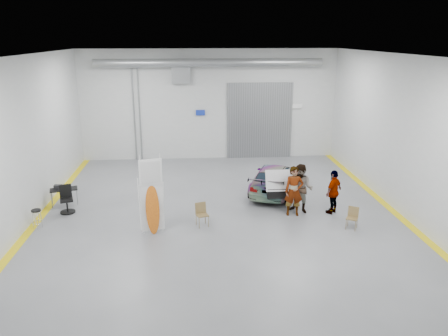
{
  "coord_description": "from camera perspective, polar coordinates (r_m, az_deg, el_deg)",
  "views": [
    {
      "loc": [
        -1.05,
        -15.86,
        6.65
      ],
      "look_at": [
        0.26,
        1.02,
        1.5
      ],
      "focal_mm": 35.0,
      "sensor_mm": 36.0,
      "label": 1
    }
  ],
  "objects": [
    {
      "name": "person_a",
      "position": [
        16.85,
        9.12,
        -3.0
      ],
      "size": [
        0.74,
        0.52,
        1.94
      ],
      "primitive_type": "imported",
      "rotation": [
        0.0,
        0.0,
        -0.08
      ],
      "color": "#856048",
      "rests_on": "ground"
    },
    {
      "name": "room_shell",
      "position": [
        18.31,
        -0.37,
        8.84
      ],
      "size": [
        14.02,
        16.18,
        6.01
      ],
      "color": "#BBBEBF",
      "rests_on": "ground"
    },
    {
      "name": "trunk_lid",
      "position": [
        17.45,
        7.78,
        -1.29
      ],
      "size": [
        1.43,
        0.87,
        0.04
      ],
      "primitive_type": "cube",
      "color": "silver",
      "rests_on": "sedan_car"
    },
    {
      "name": "ground",
      "position": [
        17.23,
        -0.61,
        -5.78
      ],
      "size": [
        16.0,
        16.0,
        0.0
      ],
      "primitive_type": "plane",
      "color": "slate",
      "rests_on": "ground"
    },
    {
      "name": "office_chair",
      "position": [
        18.13,
        -19.81,
        -4.04
      ],
      "size": [
        0.59,
        0.62,
        1.08
      ],
      "rotation": [
        0.0,
        0.0,
        0.29
      ],
      "color": "black",
      "rests_on": "ground"
    },
    {
      "name": "surfboard_display",
      "position": [
        15.24,
        -9.59,
        -4.45
      ],
      "size": [
        0.79,
        0.36,
        2.86
      ],
      "rotation": [
        0.0,
        0.0,
        0.25
      ],
      "color": "white",
      "rests_on": "ground"
    },
    {
      "name": "shop_stool",
      "position": [
        17.11,
        -23.23,
        -6.14
      ],
      "size": [
        0.36,
        0.36,
        0.7
      ],
      "rotation": [
        0.0,
        0.0,
        0.32
      ],
      "color": "black",
      "rests_on": "ground"
    },
    {
      "name": "person_c",
      "position": [
        17.38,
        14.11,
        -3.03
      ],
      "size": [
        1.03,
        0.99,
        1.75
      ],
      "primitive_type": "imported",
      "rotation": [
        0.0,
        0.0,
        3.89
      ],
      "color": "#A16135",
      "rests_on": "ground"
    },
    {
      "name": "person_b",
      "position": [
        17.16,
        10.04,
        -2.67
      ],
      "size": [
        1.19,
        1.12,
        1.94
      ],
      "primitive_type": "imported",
      "rotation": [
        0.0,
        0.0,
        -0.56
      ],
      "color": "#435F7B",
      "rests_on": "ground"
    },
    {
      "name": "work_table",
      "position": [
        18.96,
        -20.37,
        -2.57
      ],
      "size": [
        1.17,
        0.79,
        0.87
      ],
      "rotation": [
        0.0,
        0.0,
        0.26
      ],
      "color": "gray",
      "rests_on": "ground"
    },
    {
      "name": "folding_chair_far",
      "position": [
        16.38,
        16.32,
        -6.82
      ],
      "size": [
        0.51,
        0.55,
        0.79
      ],
      "rotation": [
        0.0,
        0.0,
        -0.54
      ],
      "color": "brown",
      "rests_on": "ground"
    },
    {
      "name": "sedan_car",
      "position": [
        19.37,
        6.58,
        -1.36
      ],
      "size": [
        3.11,
        4.55,
        1.22
      ],
      "primitive_type": "imported",
      "rotation": [
        0.0,
        0.0,
        2.78
      ],
      "color": "silver",
      "rests_on": "ground"
    },
    {
      "name": "folding_chair_near",
      "position": [
        15.96,
        -2.86,
        -6.68
      ],
      "size": [
        0.5,
        0.53,
        0.85
      ],
      "rotation": [
        0.0,
        0.0,
        0.29
      ],
      "color": "brown",
      "rests_on": "ground"
    }
  ]
}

